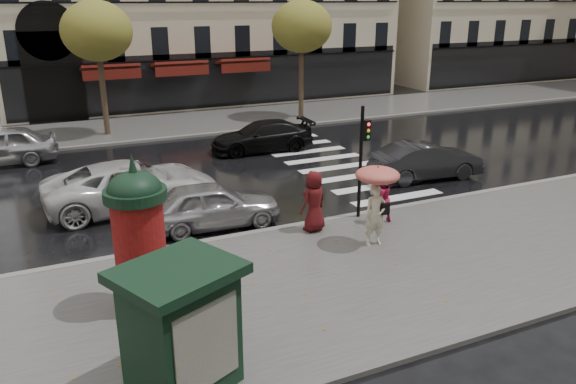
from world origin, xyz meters
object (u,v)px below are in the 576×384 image
woman_red (381,198)px  newsstand (181,327)px  car_darkgrey (426,161)px  morris_column (139,236)px  woman_umbrella (377,193)px  car_silver (212,205)px  traffic_light (362,152)px  car_black (262,136)px  car_white (132,185)px  man_burgundy (314,201)px

woman_red → newsstand: size_ratio=0.62×
newsstand → car_darkgrey: (11.83, 8.44, -0.60)m
morris_column → woman_umbrella: bearing=6.2°
woman_umbrella → newsstand: 7.47m
car_silver → car_darkgrey: size_ratio=0.95×
car_silver → traffic_light: bearing=-105.3°
car_silver → car_black: 9.20m
car_black → woman_red: bearing=2.9°
woman_umbrella → morris_column: size_ratio=0.65×
woman_umbrella → car_black: bearing=84.0°
morris_column → car_white: morris_column is taller
woman_umbrella → woman_red: size_ratio=1.53×
woman_umbrella → car_silver: bearing=137.0°
woman_red → car_white: bearing=-38.2°
woman_umbrella → car_black: size_ratio=0.49×
woman_red → car_silver: bearing=-26.0°
newsstand → morris_column: bearing=91.8°
woman_umbrella → car_white: bearing=132.2°
woman_red → traffic_light: 1.55m
traffic_light → newsstand: size_ratio=1.45×
morris_column → car_darkgrey: (11.92, 5.38, -1.11)m
newsstand → car_white: newsstand is taller
car_silver → woman_red: bearing=-110.4°
woman_red → man_burgundy: bearing=-9.5°
woman_umbrella → man_burgundy: woman_umbrella is taller
man_burgundy → car_darkgrey: size_ratio=0.42×
woman_red → car_darkgrey: 5.43m
woman_umbrella → car_white: 8.35m
car_darkgrey → newsstand: bearing=130.7°
morris_column → car_silver: 5.15m
man_burgundy → car_silver: (-2.59, 1.80, -0.32)m
car_darkgrey → woman_red: bearing=132.8°
woman_red → newsstand: newsstand is taller
man_burgundy → traffic_light: size_ratio=0.52×
traffic_light → car_black: traffic_light is taller
woman_red → car_black: woman_red is taller
woman_red → car_silver: woman_red is taller
traffic_light → car_darkgrey: 5.60m
man_burgundy → car_white: size_ratio=0.32×
man_burgundy → traffic_light: traffic_light is taller
car_black → car_white: bearing=-49.6°
man_burgundy → morris_column: 5.98m
woman_umbrella → car_black: woman_umbrella is taller
morris_column → car_darkgrey: bearing=24.3°
woman_umbrella → woman_red: (1.09, 1.36, -0.77)m
car_darkgrey → car_white: car_white is taller
woman_umbrella → car_white: (-5.57, 6.15, -0.87)m
newsstand → woman_umbrella: bearing=30.4°
woman_umbrella → woman_red: 1.90m
traffic_light → car_white: bearing=146.4°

